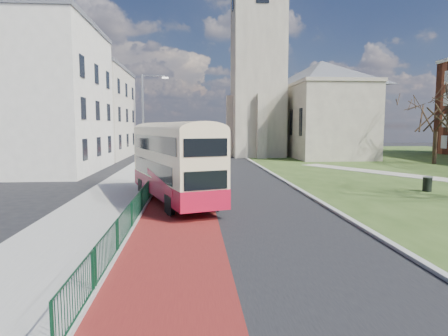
{
  "coord_description": "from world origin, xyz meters",
  "views": [
    {
      "loc": [
        -0.55,
        -14.63,
        4.03
      ],
      "look_at": [
        0.96,
        4.61,
        2.0
      ],
      "focal_mm": 32.0,
      "sensor_mm": 36.0,
      "label": 1
    }
  ],
  "objects": [
    {
      "name": "gothic_church",
      "position": [
        12.56,
        38.0,
        13.13
      ],
      "size": [
        16.38,
        18.0,
        40.0
      ],
      "color": "gray",
      "rests_on": "ground"
    },
    {
      "name": "bus_lane",
      "position": [
        -1.2,
        20.0,
        0.01
      ],
      "size": [
        3.4,
        120.0,
        0.01
      ],
      "primitive_type": "cube",
      "color": "#591414",
      "rests_on": "ground"
    },
    {
      "name": "streetlamp",
      "position": [
        -4.35,
        18.0,
        4.59
      ],
      "size": [
        2.13,
        0.18,
        8.0
      ],
      "color": "gray",
      "rests_on": "pavement_west"
    },
    {
      "name": "litter_bin",
      "position": [
        13.79,
        8.53,
        0.5
      ],
      "size": [
        0.66,
        0.66,
        0.91
      ],
      "rotation": [
        0.0,
        0.0,
        0.17
      ],
      "color": "black",
      "rests_on": "grass_green"
    },
    {
      "name": "bus",
      "position": [
        -1.58,
        6.4,
        2.32
      ],
      "size": [
        5.26,
        9.93,
        4.07
      ],
      "rotation": [
        0.0,
        0.0,
        0.33
      ],
      "color": "#AA0F28",
      "rests_on": "ground"
    },
    {
      "name": "street_block_far",
      "position": [
        -14.0,
        38.0,
        5.76
      ],
      "size": [
        10.3,
        16.3,
        11.5
      ],
      "color": "beige",
      "rests_on": "ground"
    },
    {
      "name": "road_carriageway",
      "position": [
        1.5,
        20.0,
        0.01
      ],
      "size": [
        9.0,
        120.0,
        0.01
      ],
      "primitive_type": "cube",
      "color": "black",
      "rests_on": "ground"
    },
    {
      "name": "winter_tree_far",
      "position": [
        25.04,
        25.68,
        6.13
      ],
      "size": [
        7.25,
        7.25,
        8.79
      ],
      "rotation": [
        0.0,
        0.0,
        0.25
      ],
      "color": "#302418",
      "rests_on": "grass_green"
    },
    {
      "name": "street_block_near",
      "position": [
        -14.0,
        22.0,
        6.51
      ],
      "size": [
        10.3,
        14.3,
        13.0
      ],
      "color": "beige",
      "rests_on": "ground"
    },
    {
      "name": "ground",
      "position": [
        0.0,
        0.0,
        0.0
      ],
      "size": [
        160.0,
        160.0,
        0.0
      ],
      "primitive_type": "plane",
      "color": "black",
      "rests_on": "ground"
    },
    {
      "name": "pedestrian_railing",
      "position": [
        -2.95,
        4.0,
        0.55
      ],
      "size": [
        0.07,
        24.0,
        1.12
      ],
      "color": "#0D3B22",
      "rests_on": "ground"
    },
    {
      "name": "kerb_west",
      "position": [
        -3.0,
        20.0,
        0.07
      ],
      "size": [
        0.25,
        120.0,
        0.13
      ],
      "primitive_type": "cube",
      "color": "#999993",
      "rests_on": "ground"
    },
    {
      "name": "pavement_west",
      "position": [
        -5.0,
        20.0,
        0.06
      ],
      "size": [
        4.0,
        120.0,
        0.12
      ],
      "primitive_type": "cube",
      "color": "gray",
      "rests_on": "ground"
    },
    {
      "name": "kerb_east",
      "position": [
        6.1,
        22.0,
        0.07
      ],
      "size": [
        0.25,
        80.0,
        0.13
      ],
      "primitive_type": "cube",
      "color": "#999993",
      "rests_on": "ground"
    }
  ]
}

